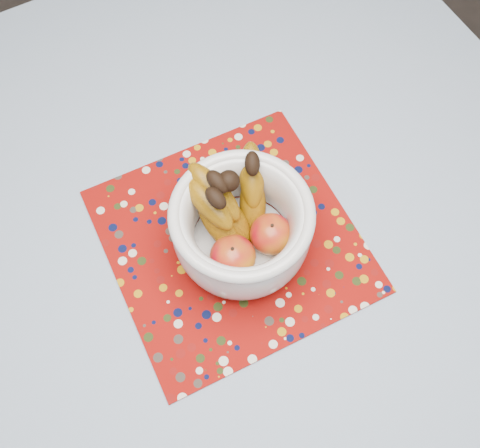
# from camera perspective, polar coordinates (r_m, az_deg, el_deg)

# --- Properties ---
(table) EXTENTS (1.20, 1.20, 0.75)m
(table) POSITION_cam_1_polar(r_m,az_deg,el_deg) (1.00, -2.34, -3.87)
(table) COLOR brown
(table) RESTS_ON ground
(tablecloth) EXTENTS (1.32, 1.32, 0.01)m
(tablecloth) POSITION_cam_1_polar(r_m,az_deg,el_deg) (0.93, -2.53, -2.04)
(tablecloth) COLOR slate
(tablecloth) RESTS_ON table
(placemat) EXTENTS (0.41, 0.41, 0.00)m
(placemat) POSITION_cam_1_polar(r_m,az_deg,el_deg) (0.92, -0.87, -1.66)
(placemat) COLOR maroon
(placemat) RESTS_ON tablecloth
(fruit_bowl) EXTENTS (0.23, 0.23, 0.17)m
(fruit_bowl) POSITION_cam_1_polar(r_m,az_deg,el_deg) (0.85, -0.12, 0.44)
(fruit_bowl) COLOR silver
(fruit_bowl) RESTS_ON placemat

